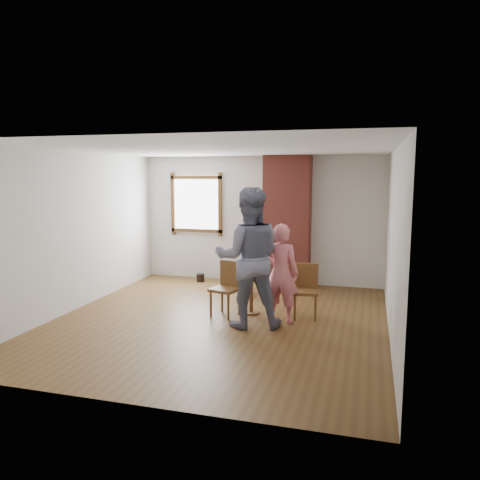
% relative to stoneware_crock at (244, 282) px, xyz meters
% --- Properties ---
extents(ground, '(5.50, 5.50, 0.00)m').
position_rel_stoneware_crock_xyz_m(ground, '(0.08, -1.75, -0.21)').
color(ground, brown).
rests_on(ground, ground).
extents(room_shell, '(5.04, 5.52, 2.62)m').
position_rel_stoneware_crock_xyz_m(room_shell, '(0.03, -1.14, 1.60)').
color(room_shell, silver).
rests_on(room_shell, ground).
extents(brick_chimney, '(0.90, 0.50, 2.60)m').
position_rel_stoneware_crock_xyz_m(brick_chimney, '(0.68, 0.75, 1.09)').
color(brick_chimney, '#A24339').
rests_on(brick_chimney, ground).
extents(stoneware_crock, '(0.37, 0.37, 0.42)m').
position_rel_stoneware_crock_xyz_m(stoneware_crock, '(0.00, 0.00, 0.00)').
color(stoneware_crock, tan).
rests_on(stoneware_crock, ground).
extents(dark_pot, '(0.16, 0.16, 0.16)m').
position_rel_stoneware_crock_xyz_m(dark_pot, '(-1.12, 0.65, -0.13)').
color(dark_pot, black).
rests_on(dark_pot, ground).
extents(dining_chair_left, '(0.50, 0.50, 0.87)m').
position_rel_stoneware_crock_xyz_m(dining_chair_left, '(0.12, -1.43, 0.27)').
color(dining_chair_left, brown).
rests_on(dining_chair_left, ground).
extents(dining_chair_right, '(0.44, 0.44, 0.84)m').
position_rel_stoneware_crock_xyz_m(dining_chair_right, '(1.33, -1.19, 0.26)').
color(dining_chair_right, brown).
rests_on(dining_chair_right, ground).
extents(side_table, '(0.40, 0.40, 0.60)m').
position_rel_stoneware_crock_xyz_m(side_table, '(0.46, -1.25, 0.19)').
color(side_table, brown).
rests_on(side_table, ground).
extents(cake_plate, '(0.18, 0.18, 0.01)m').
position_rel_stoneware_crock_xyz_m(cake_plate, '(0.46, -1.25, 0.39)').
color(cake_plate, white).
rests_on(cake_plate, side_table).
extents(cake_slice, '(0.08, 0.07, 0.06)m').
position_rel_stoneware_crock_xyz_m(cake_slice, '(0.47, -1.25, 0.43)').
color(cake_slice, white).
rests_on(cake_slice, cake_plate).
extents(man, '(1.18, 1.04, 2.05)m').
position_rel_stoneware_crock_xyz_m(man, '(0.58, -1.87, 0.82)').
color(man, '#121434').
rests_on(man, ground).
extents(person_pink, '(0.58, 0.41, 1.51)m').
position_rel_stoneware_crock_xyz_m(person_pink, '(1.00, -1.54, 0.55)').
color(person_pink, '#DB6D76').
rests_on(person_pink, ground).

